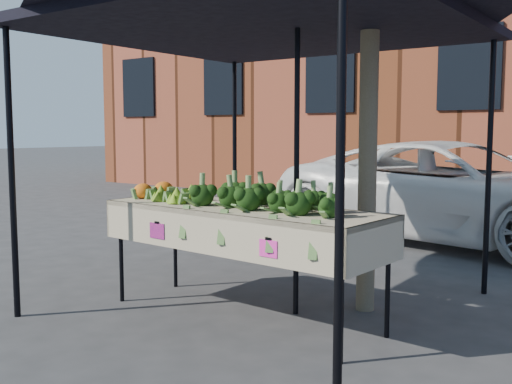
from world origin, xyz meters
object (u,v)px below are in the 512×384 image
(canopy, at_px, (266,146))
(table, at_px, (241,263))
(street_tree, at_px, (370,44))
(vehicle, at_px, (459,59))

(canopy, bearing_deg, table, -83.34)
(street_tree, bearing_deg, table, -132.86)
(table, xyz_separation_m, canopy, (-0.05, 0.42, 0.92))
(table, relative_size, street_tree, 0.56)
(canopy, bearing_deg, street_tree, 24.77)
(vehicle, bearing_deg, street_tree, -164.39)
(table, distance_m, street_tree, 2.04)
(canopy, height_order, street_tree, street_tree)
(vehicle, height_order, street_tree, vehicle)
(table, height_order, canopy, canopy)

